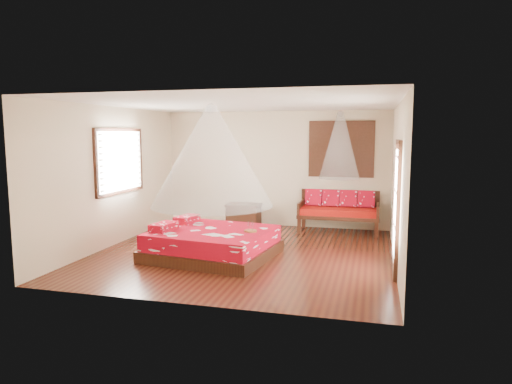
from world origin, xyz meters
TOP-DOWN VIEW (x-y plane):
  - room at (0.00, 0.00)m, footprint 5.54×5.54m
  - bed at (-0.51, -0.40)m, footprint 2.37×2.19m
  - daybed at (1.59, 2.38)m, footprint 1.82×0.81m
  - storage_chest at (-0.72, 2.45)m, footprint 0.81×0.59m
  - shutter_panel at (1.59, 2.72)m, footprint 1.52×0.06m
  - window_left at (-2.71, 0.20)m, footprint 0.10×1.74m
  - glazed_door at (2.72, -0.60)m, footprint 0.08×1.02m
  - wine_tray at (0.23, -0.39)m, footprint 0.23×0.23m
  - mosquito_net_main at (-0.49, -0.40)m, footprint 2.22×2.22m
  - mosquito_net_daybed at (1.59, 2.25)m, footprint 0.91×0.91m

SIDE VIEW (x-z plane):
  - bed at x=-0.51m, z-range -0.07..0.57m
  - storage_chest at x=-0.72m, z-range 0.00..0.55m
  - daybed at x=1.59m, z-range 0.05..1.00m
  - wine_tray at x=0.23m, z-range 0.45..0.64m
  - glazed_door at x=2.72m, z-range -0.01..2.15m
  - room at x=0.00m, z-range -0.02..2.82m
  - window_left at x=-2.71m, z-range 1.03..2.37m
  - mosquito_net_main at x=-0.49m, z-range 0.95..2.75m
  - shutter_panel at x=1.59m, z-range 1.24..2.56m
  - mosquito_net_daybed at x=1.59m, z-range 1.25..2.75m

